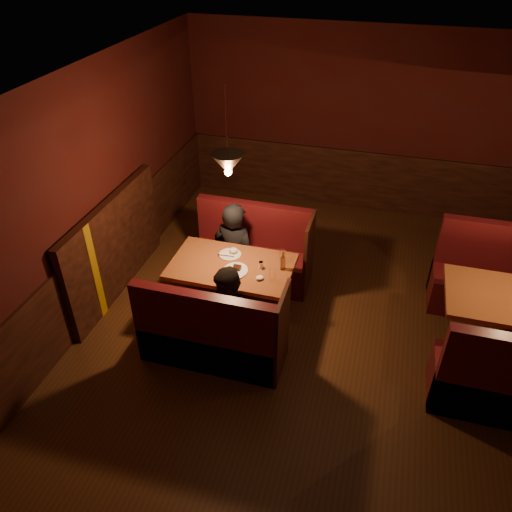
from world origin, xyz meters
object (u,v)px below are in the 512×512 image
(second_bench_far, at_px, (499,284))
(diner_b, at_px, (231,299))
(main_bench_far, at_px, (253,256))
(second_table, at_px, (511,314))
(main_bench_near, at_px, (212,339))
(diner_a, at_px, (234,236))
(main_table, at_px, (233,277))

(second_bench_far, distance_m, diner_b, 3.40)
(main_bench_far, height_order, second_table, main_bench_far)
(main_bench_near, height_order, second_bench_far, second_bench_far)
(second_bench_far, relative_size, diner_b, 1.10)
(second_bench_far, xyz_separation_m, diner_b, (-2.98, -1.59, 0.36))
(diner_a, height_order, diner_b, diner_a)
(main_bench_far, xyz_separation_m, second_bench_far, (3.12, 0.22, 0.02))
(main_bench_near, height_order, diner_b, diner_b)
(second_bench_far, height_order, diner_a, diner_a)
(main_table, xyz_separation_m, diner_a, (-0.16, 0.54, 0.22))
(main_bench_far, distance_m, diner_a, 0.57)
(main_bench_far, height_order, diner_b, diner_b)
(diner_a, distance_m, diner_b, 1.14)
(second_table, distance_m, diner_a, 3.28)
(main_table, distance_m, main_bench_near, 0.85)
(diner_a, relative_size, diner_b, 1.13)
(second_table, xyz_separation_m, second_bench_far, (0.03, 0.86, -0.24))
(diner_b, bearing_deg, main_bench_far, 92.72)
(main_bench_near, distance_m, diner_b, 0.48)
(main_table, relative_size, second_table, 1.00)
(main_bench_far, height_order, second_bench_far, second_bench_far)
(main_table, distance_m, second_bench_far, 3.31)
(main_bench_far, height_order, main_bench_near, same)
(main_bench_near, bearing_deg, main_table, 91.00)
(second_table, relative_size, diner_a, 0.89)
(second_bench_far, bearing_deg, second_table, -92.20)
(main_bench_near, xyz_separation_m, diner_a, (-0.17, 1.36, 0.47))
(diner_a, bearing_deg, diner_b, 116.85)
(second_table, height_order, second_bench_far, second_bench_far)
(main_bench_near, relative_size, second_table, 1.10)
(second_table, xyz_separation_m, diner_a, (-3.26, 0.37, 0.21))
(main_table, distance_m, diner_b, 0.58)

